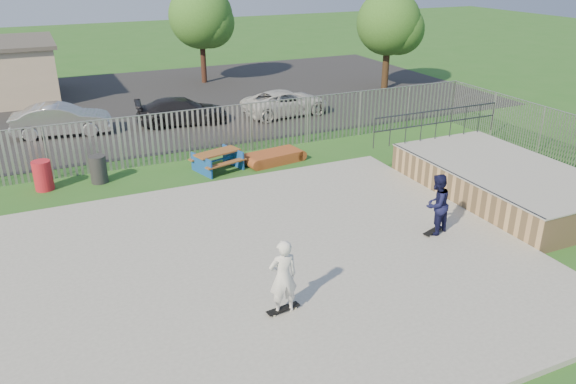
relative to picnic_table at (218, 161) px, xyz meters
name	(u,v)px	position (x,y,z in m)	size (l,w,h in m)	color
ground	(247,272)	(-1.63, -7.41, -0.37)	(120.00, 120.00, 0.00)	#296021
concrete_slab	(247,269)	(-1.63, -7.41, -0.29)	(15.00, 12.00, 0.15)	gray
quarter_pipe	(502,181)	(7.87, -6.37, 0.19)	(5.50, 7.05, 2.19)	tan
fence	(225,172)	(-0.63, -2.82, 0.63)	(26.04, 16.02, 2.00)	gray
picnic_table	(218,161)	(0.00, 0.00, 0.00)	(2.05, 1.84, 0.73)	brown
funbox	(274,157)	(2.26, -0.10, -0.16)	(2.18, 1.32, 0.41)	brown
trash_bin_red	(43,176)	(-6.07, 0.65, 0.15)	(0.63, 0.63, 1.04)	red
trash_bin_grey	(98,169)	(-4.24, 0.57, 0.13)	(0.59, 0.59, 0.99)	#29292C
parking_lot	(123,105)	(-1.63, 11.59, -0.36)	(40.00, 18.00, 0.02)	black
car_silver	(61,120)	(-4.97, 7.14, 0.35)	(1.48, 4.25, 1.40)	silver
car_dark	(182,111)	(0.40, 6.62, 0.27)	(1.75, 4.30, 1.25)	black
car_white	(286,103)	(5.59, 6.06, 0.27)	(2.07, 4.48, 1.24)	silver
tree_mid	(201,16)	(4.09, 15.32, 3.66)	(3.88, 3.88, 5.99)	#3D2218
tree_right	(389,23)	(13.45, 9.01, 3.48)	(3.71, 3.71, 5.72)	#3B2817
skateboard_a	(433,231)	(3.94, -7.84, -0.18)	(0.82, 0.45, 0.08)	black
skateboard_b	(283,310)	(-1.57, -9.55, -0.18)	(0.82, 0.30, 0.08)	black
skater_navy	(436,204)	(3.94, -7.84, 0.67)	(0.87, 0.68, 1.79)	#121339
skater_white	(283,277)	(-1.57, -9.55, 0.67)	(0.65, 0.43, 1.79)	silver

